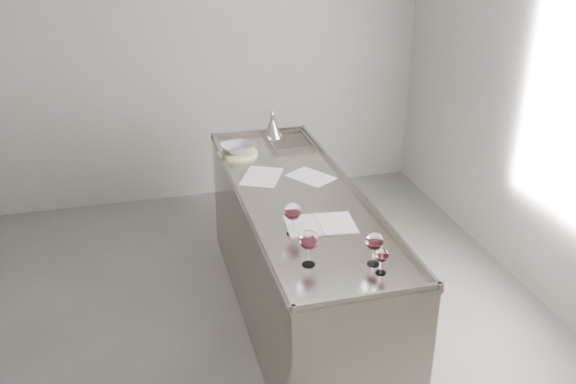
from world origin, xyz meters
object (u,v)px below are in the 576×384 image
object	(u,v)px
wine_glass_small	(382,256)
wine_funnel	(272,129)
wine_glass_right	(374,242)
ceramic_bowl	(237,148)
wine_glass_left	(293,212)
notebook	(321,225)
counter	(299,259)
wine_glass_middle	(309,241)

from	to	relation	value
wine_glass_small	wine_funnel	distance (m)	2.07
wine_glass_right	ceramic_bowl	world-z (taller)	wine_glass_right
wine_glass_left	ceramic_bowl	xyz separation A→B (m)	(-0.07, 1.27, -0.09)
wine_glass_right	notebook	distance (m)	0.51
wine_funnel	notebook	bearing A→B (deg)	-93.03
wine_glass_right	ceramic_bowl	size ratio (longest dim) A/B	0.79
counter	notebook	xyz separation A→B (m)	(0.00, -0.43, 0.47)
wine_glass_left	wine_glass_middle	size ratio (longest dim) A/B	0.99
wine_glass_right	wine_glass_small	distance (m)	0.10
wine_glass_middle	notebook	distance (m)	0.46
counter	wine_glass_middle	bearing A→B (deg)	-102.52
wine_glass_small	wine_funnel	world-z (taller)	wine_funnel
wine_glass_right	wine_funnel	xyz separation A→B (m)	(-0.05, 1.98, -0.06)
wine_funnel	counter	bearing A→B (deg)	-94.46
wine_glass_left	wine_glass_middle	bearing A→B (deg)	-91.16
wine_glass_middle	wine_funnel	world-z (taller)	wine_funnel
counter	notebook	size ratio (longest dim) A/B	5.82
wine_glass_small	wine_glass_right	bearing A→B (deg)	93.37
wine_glass_left	wine_funnel	distance (m)	1.59
counter	wine_funnel	bearing A→B (deg)	85.54
wine_glass_middle	wine_glass_right	distance (m)	0.33
counter	notebook	bearing A→B (deg)	-89.43
wine_glass_left	notebook	distance (m)	0.23
wine_glass_middle	wine_funnel	distance (m)	1.92
wine_glass_left	wine_glass_small	size ratio (longest dim) A/B	1.40
wine_glass_right	ceramic_bowl	bearing A→B (deg)	102.95
counter	wine_glass_left	size ratio (longest dim) A/B	12.49
wine_glass_left	notebook	size ratio (longest dim) A/B	0.47
notebook	wine_funnel	size ratio (longest dim) A/B	1.80
wine_glass_left	ceramic_bowl	world-z (taller)	wine_glass_left
wine_glass_middle	notebook	bearing A→B (deg)	64.55
wine_glass_small	notebook	xyz separation A→B (m)	(-0.14, 0.56, -0.09)
wine_glass_left	counter	bearing A→B (deg)	70.00
notebook	wine_glass_small	bearing A→B (deg)	-70.03
notebook	wine_funnel	xyz separation A→B (m)	(0.08, 1.51, 0.06)
wine_glass_small	notebook	bearing A→B (deg)	104.01
wine_glass_left	wine_funnel	world-z (taller)	wine_funnel
wine_funnel	wine_glass_right	bearing A→B (deg)	-88.42
counter	notebook	world-z (taller)	counter
wine_glass_small	wine_glass_left	bearing A→B (deg)	122.21
wine_glass_middle	wine_glass_small	xyz separation A→B (m)	(0.33, -0.17, -0.04)
wine_glass_right	wine_glass_small	xyz separation A→B (m)	(0.01, -0.09, -0.03)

